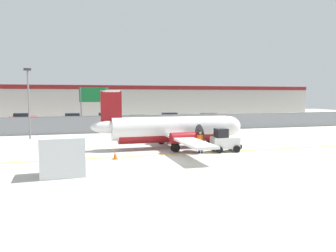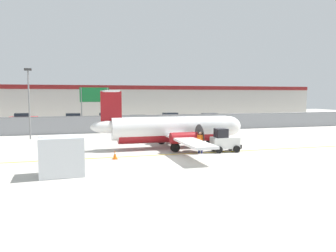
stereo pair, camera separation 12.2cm
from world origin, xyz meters
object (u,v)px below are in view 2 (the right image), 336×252
object	(u,v)px
commuter_airplane	(174,129)
parked_car_1	(73,118)
parked_car_4	(170,118)
traffic_cone_near_left	(239,143)
parked_car_3	(139,120)
parked_car_2	(107,118)
baggage_tug	(224,141)
parked_car_5	(210,118)
cargo_container	(62,156)
traffic_cone_near_right	(115,155)
highway_sign	(95,98)
parked_car_0	(23,118)
ground_crew_worker	(200,141)
apron_light_pole	(29,97)

from	to	relation	value
commuter_airplane	parked_car_1	xyz separation A→B (m)	(-8.69, 26.99, -0.71)
parked_car_4	traffic_cone_near_left	bearing A→B (deg)	82.07
parked_car_3	traffic_cone_near_left	bearing A→B (deg)	-80.44
traffic_cone_near_left	parked_car_2	distance (m)	29.17
baggage_tug	parked_car_5	distance (m)	25.53
traffic_cone_near_left	parked_car_4	bearing A→B (deg)	88.17
parked_car_4	cargo_container	bearing A→B (deg)	58.02
parked_car_4	traffic_cone_near_right	bearing A→B (deg)	60.66
traffic_cone_near_left	highway_sign	distance (m)	20.04
traffic_cone_near_right	parked_car_4	xyz separation A→B (m)	(12.04, 28.04, 0.58)
parked_car_3	parked_car_5	xyz separation A→B (m)	(11.60, 1.19, 0.00)
parked_car_0	parked_car_3	size ratio (longest dim) A/B	0.98
baggage_tug	parked_car_5	world-z (taller)	baggage_tug
parked_car_0	parked_car_4	distance (m)	23.40
ground_crew_worker	apron_light_pole	distance (m)	19.06
commuter_airplane	highway_sign	world-z (taller)	highway_sign
parked_car_2	highway_sign	size ratio (longest dim) A/B	0.79
parked_car_2	highway_sign	xyz separation A→B (m)	(-2.54, -11.82, 3.24)
parked_car_0	parked_car_3	world-z (taller)	same
ground_crew_worker	apron_light_pole	xyz separation A→B (m)	(-13.93, 12.57, 3.35)
traffic_cone_near_right	parked_car_1	distance (m)	30.96
ground_crew_worker	commuter_airplane	bearing A→B (deg)	56.79
parked_car_4	parked_car_5	xyz separation A→B (m)	(5.72, -3.38, 0.00)
commuter_airplane	apron_light_pole	distance (m)	16.00
parked_car_3	apron_light_pole	world-z (taller)	apron_light_pole
baggage_tug	parked_car_4	xyz separation A→B (m)	(3.20, 27.30, 0.04)
highway_sign	baggage_tug	bearing A→B (deg)	-63.00
cargo_container	parked_car_2	world-z (taller)	cargo_container
commuter_airplane	parked_car_1	distance (m)	28.36
parked_car_0	parked_car_5	size ratio (longest dim) A/B	0.96
ground_crew_worker	parked_car_2	world-z (taller)	same
traffic_cone_near_right	parked_car_1	size ratio (longest dim) A/B	0.15
commuter_airplane	highway_sign	bearing A→B (deg)	111.55
parked_car_3	parked_car_1	bearing A→B (deg)	137.63
ground_crew_worker	parked_car_0	xyz separation A→B (m)	(-17.48, 32.70, -0.06)
parked_car_4	apron_light_pole	xyz separation A→B (m)	(-19.26, -14.92, 3.41)
parked_car_1	parked_car_0	bearing A→B (deg)	-16.67
apron_light_pole	commuter_airplane	bearing A→B (deg)	-36.20
parked_car_4	apron_light_pole	size ratio (longest dim) A/B	0.60
cargo_container	parked_car_0	size ratio (longest dim) A/B	0.59
parked_car_3	traffic_cone_near_right	bearing A→B (deg)	-108.95
apron_light_pole	highway_sign	distance (m)	8.89
ground_crew_worker	traffic_cone_near_right	size ratio (longest dim) A/B	2.66
parked_car_0	traffic_cone_near_left	bearing A→B (deg)	-53.64
traffic_cone_near_left	parked_car_0	bearing A→B (deg)	125.89
traffic_cone_near_left	parked_car_5	bearing A→B (deg)	73.35
parked_car_5	highway_sign	bearing A→B (deg)	-168.87
cargo_container	parked_car_0	world-z (taller)	cargo_container
parked_car_4	commuter_airplane	bearing A→B (deg)	68.81
baggage_tug	traffic_cone_near_right	bearing A→B (deg)	-173.35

